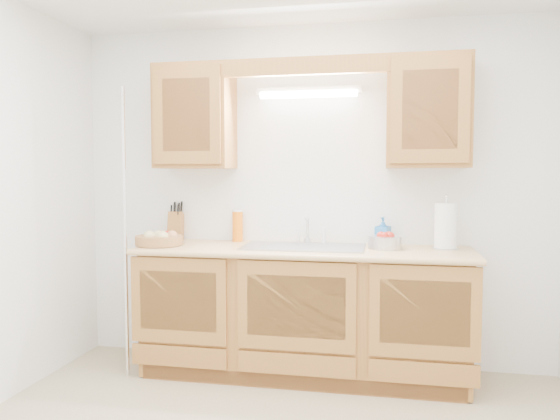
% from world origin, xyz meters
% --- Properties ---
extents(room, '(3.52, 3.50, 2.50)m').
position_xyz_m(room, '(0.00, 0.00, 1.25)').
color(room, tan).
rests_on(room, ground).
extents(base_cabinets, '(2.20, 0.60, 0.86)m').
position_xyz_m(base_cabinets, '(0.00, 1.20, 0.44)').
color(base_cabinets, '#A86931').
rests_on(base_cabinets, ground).
extents(countertop, '(2.30, 0.63, 0.04)m').
position_xyz_m(countertop, '(0.00, 1.19, 0.88)').
color(countertop, tan).
rests_on(countertop, base_cabinets).
extents(upper_cabinet_left, '(0.55, 0.33, 0.75)m').
position_xyz_m(upper_cabinet_left, '(-0.83, 1.33, 1.83)').
color(upper_cabinet_left, '#A86931').
rests_on(upper_cabinet_left, room).
extents(upper_cabinet_right, '(0.55, 0.33, 0.75)m').
position_xyz_m(upper_cabinet_right, '(0.83, 1.33, 1.83)').
color(upper_cabinet_right, '#A86931').
rests_on(upper_cabinet_right, room).
extents(valance, '(2.20, 0.05, 0.12)m').
position_xyz_m(valance, '(0.00, 1.19, 2.14)').
color(valance, '#A86931').
rests_on(valance, room).
extents(fluorescent_fixture, '(0.76, 0.08, 0.08)m').
position_xyz_m(fluorescent_fixture, '(0.00, 1.42, 2.00)').
color(fluorescent_fixture, white).
rests_on(fluorescent_fixture, room).
extents(sink, '(0.84, 0.46, 0.36)m').
position_xyz_m(sink, '(0.00, 1.21, 0.83)').
color(sink, '#9E9EA3').
rests_on(sink, countertop).
extents(wire_shelf_pole, '(0.03, 0.03, 2.00)m').
position_xyz_m(wire_shelf_pole, '(-1.20, 0.94, 1.00)').
color(wire_shelf_pole, silver).
rests_on(wire_shelf_pole, ground).
extents(outlet_plate, '(0.08, 0.01, 0.12)m').
position_xyz_m(outlet_plate, '(0.95, 1.49, 1.15)').
color(outlet_plate, white).
rests_on(outlet_plate, room).
extents(fruit_basket, '(0.43, 0.43, 0.10)m').
position_xyz_m(fruit_basket, '(-1.03, 1.11, 0.95)').
color(fruit_basket, '#B47D48').
rests_on(fruit_basket, countertop).
extents(knife_block, '(0.13, 0.19, 0.31)m').
position_xyz_m(knife_block, '(-1.03, 1.43, 1.01)').
color(knife_block, '#A86931').
rests_on(knife_block, countertop).
extents(orange_canister, '(0.10, 0.10, 0.24)m').
position_xyz_m(orange_canister, '(-0.54, 1.44, 1.02)').
color(orange_canister, orange).
rests_on(orange_canister, countertop).
extents(soap_bottle, '(0.12, 0.12, 0.20)m').
position_xyz_m(soap_bottle, '(0.54, 1.41, 1.00)').
color(soap_bottle, '#2470B7').
rests_on(soap_bottle, countertop).
extents(sponge, '(0.12, 0.10, 0.02)m').
position_xyz_m(sponge, '(0.54, 1.44, 0.91)').
color(sponge, '#CC333F').
rests_on(sponge, countertop).
extents(paper_towel, '(0.18, 0.18, 0.37)m').
position_xyz_m(paper_towel, '(0.96, 1.28, 1.06)').
color(paper_towel, silver).
rests_on(paper_towel, countertop).
extents(apple_bowl, '(0.23, 0.23, 0.12)m').
position_xyz_m(apple_bowl, '(0.56, 1.24, 0.95)').
color(apple_bowl, silver).
rests_on(apple_bowl, countertop).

